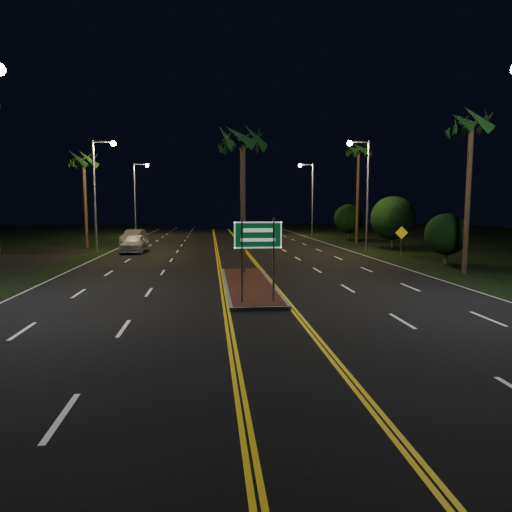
{
  "coord_description": "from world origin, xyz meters",
  "views": [
    {
      "loc": [
        -1.8,
        -14.17,
        3.79
      ],
      "look_at": [
        -0.07,
        2.87,
        1.9
      ],
      "focal_mm": 32.0,
      "sensor_mm": 36.0,
      "label": 1
    }
  ],
  "objects": [
    {
      "name": "ground",
      "position": [
        0.0,
        0.0,
        0.0
      ],
      "size": [
        120.0,
        120.0,
        0.0
      ],
      "primitive_type": "plane",
      "color": "black",
      "rests_on": "ground"
    },
    {
      "name": "warning_sign",
      "position": [
        12.55,
        18.74,
        1.44
      ],
      "size": [
        0.94,
        0.16,
        2.24
      ],
      "rotation": [
        0.0,
        0.0,
        -0.14
      ],
      "color": "gray",
      "rests_on": "ground"
    },
    {
      "name": "car_far",
      "position": [
        -9.18,
        31.38,
        0.85
      ],
      "size": [
        2.84,
        5.36,
        1.71
      ],
      "primitive_type": "imported",
      "rotation": [
        0.0,
        0.0,
        -0.13
      ],
      "color": "#9A9BA3",
      "rests_on": "ground"
    },
    {
      "name": "streetlight_left_mid",
      "position": [
        -10.61,
        24.0,
        5.66
      ],
      "size": [
        1.91,
        0.44,
        9.0
      ],
      "color": "gray",
      "rests_on": "ground"
    },
    {
      "name": "shrub_near",
      "position": [
        13.5,
        14.0,
        1.95
      ],
      "size": [
        2.7,
        2.7,
        3.3
      ],
      "color": "#382819",
      "rests_on": "ground"
    },
    {
      "name": "palm_median",
      "position": [
        0.0,
        10.5,
        7.28
      ],
      "size": [
        2.4,
        2.4,
        8.3
      ],
      "color": "#382819",
      "rests_on": "ground"
    },
    {
      "name": "streetlight_right_mid",
      "position": [
        10.61,
        22.0,
        5.66
      ],
      "size": [
        1.91,
        0.44,
        9.0
      ],
      "color": "gray",
      "rests_on": "ground"
    },
    {
      "name": "car_near",
      "position": [
        -7.91,
        23.75,
        0.88
      ],
      "size": [
        2.58,
        5.43,
        1.77
      ],
      "primitive_type": "imported",
      "rotation": [
        0.0,
        0.0,
        -0.06
      ],
      "color": "silver",
      "rests_on": "ground"
    },
    {
      "name": "shrub_far",
      "position": [
        13.8,
        36.0,
        2.34
      ],
      "size": [
        3.24,
        3.24,
        3.96
      ],
      "color": "#382819",
      "rests_on": "ground"
    },
    {
      "name": "median_island",
      "position": [
        0.0,
        7.0,
        0.08
      ],
      "size": [
        2.25,
        10.25,
        0.17
      ],
      "color": "gray",
      "rests_on": "ground"
    },
    {
      "name": "palm_right_far",
      "position": [
        12.8,
        30.0,
        9.14
      ],
      "size": [
        2.4,
        2.4,
        10.3
      ],
      "color": "#382819",
      "rests_on": "ground"
    },
    {
      "name": "highway_sign",
      "position": [
        0.0,
        2.8,
        2.4
      ],
      "size": [
        1.8,
        0.08,
        3.2
      ],
      "color": "gray",
      "rests_on": "ground"
    },
    {
      "name": "streetlight_right_far",
      "position": [
        10.61,
        42.0,
        5.66
      ],
      "size": [
        1.91,
        0.44,
        9.0
      ],
      "color": "gray",
      "rests_on": "ground"
    },
    {
      "name": "palm_right_near",
      "position": [
        12.5,
        10.0,
        8.21
      ],
      "size": [
        2.4,
        2.4,
        9.3
      ],
      "color": "#382819",
      "rests_on": "ground"
    },
    {
      "name": "shrub_mid",
      "position": [
        14.0,
        24.0,
        2.73
      ],
      "size": [
        3.78,
        3.78,
        4.62
      ],
      "color": "#382819",
      "rests_on": "ground"
    },
    {
      "name": "palm_left_far",
      "position": [
        -12.8,
        28.0,
        7.75
      ],
      "size": [
        2.4,
        2.4,
        8.8
      ],
      "color": "#382819",
      "rests_on": "ground"
    },
    {
      "name": "streetlight_left_far",
      "position": [
        -10.61,
        44.0,
        5.66
      ],
      "size": [
        1.91,
        0.44,
        9.0
      ],
      "color": "gray",
      "rests_on": "ground"
    }
  ]
}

